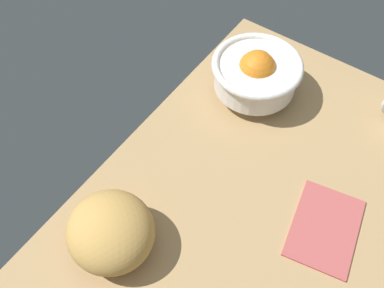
# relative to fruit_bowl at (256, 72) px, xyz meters

# --- Properties ---
(ground_plane) EXTENTS (0.83, 0.56, 0.03)m
(ground_plane) POSITION_rel_fruit_bowl_xyz_m (-0.22, -0.14, -0.08)
(ground_plane) COLOR tan
(fruit_bowl) EXTENTS (0.19, 0.19, 0.11)m
(fruit_bowl) POSITION_rel_fruit_bowl_xyz_m (0.00, 0.00, 0.00)
(fruit_bowl) COLOR white
(fruit_bowl) RESTS_ON ground
(bread_loaf) EXTENTS (0.18, 0.18, 0.10)m
(bread_loaf) POSITION_rel_fruit_bowl_xyz_m (-0.44, 0.02, -0.01)
(bread_loaf) COLOR tan
(bread_loaf) RESTS_ON ground
(napkin_folded) EXTENTS (0.18, 0.14, 0.01)m
(napkin_folded) POSITION_rel_fruit_bowl_xyz_m (-0.20, -0.27, -0.06)
(napkin_folded) COLOR #B4504F
(napkin_folded) RESTS_ON ground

